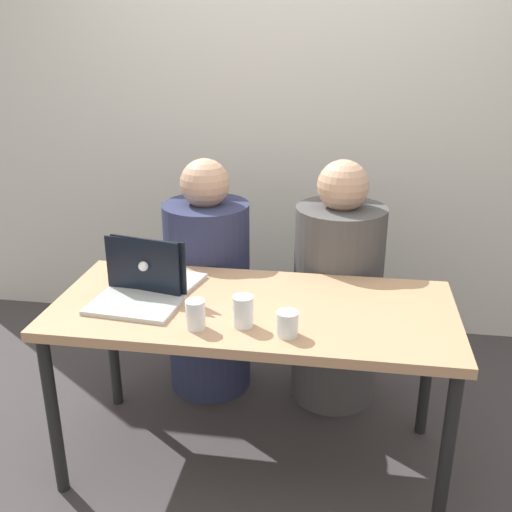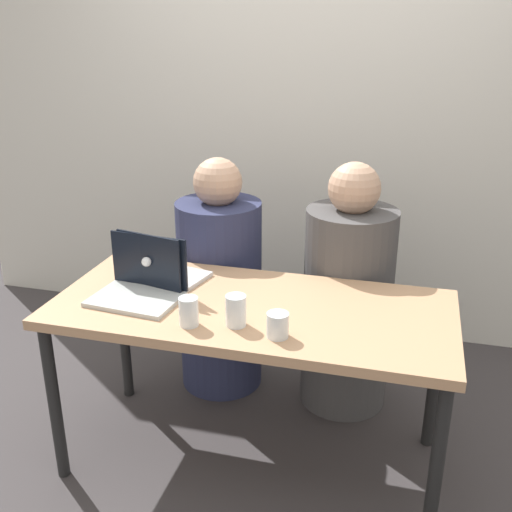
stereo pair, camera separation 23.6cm
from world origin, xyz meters
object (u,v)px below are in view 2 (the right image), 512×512
(laptop_back_left, at_px, (162,271))
(water_glass_right, at_px, (278,327))
(water_glass_left, at_px, (189,313))
(water_glass_center, at_px, (236,313))
(person_on_left, at_px, (220,288))
(person_on_right, at_px, (347,302))
(laptop_front_left, at_px, (140,285))

(laptop_back_left, height_order, water_glass_right, laptop_back_left)
(water_glass_left, xyz_separation_m, water_glass_center, (0.17, 0.04, 0.00))
(laptop_back_left, relative_size, water_glass_left, 3.22)
(person_on_left, xyz_separation_m, person_on_right, (0.64, 0.00, 0.01))
(laptop_back_left, xyz_separation_m, water_glass_center, (0.42, -0.29, -0.00))
(laptop_back_left, height_order, water_glass_left, laptop_back_left)
(person_on_right, xyz_separation_m, water_glass_left, (-0.50, -0.79, 0.26))
(person_on_right, distance_m, water_glass_center, 0.85)
(person_on_left, xyz_separation_m, water_glass_center, (0.31, -0.74, 0.27))
(person_on_left, relative_size, laptop_back_left, 3.39)
(person_on_right, relative_size, laptop_back_left, 3.44)
(person_on_right, distance_m, laptop_front_left, 1.02)
(laptop_back_left, bearing_deg, laptop_front_left, 93.39)
(laptop_front_left, distance_m, water_glass_left, 0.33)
(person_on_right, xyz_separation_m, water_glass_center, (-0.33, -0.74, 0.26))
(water_glass_center, bearing_deg, laptop_front_left, 163.38)
(person_on_right, height_order, water_glass_center, person_on_right)
(person_on_left, distance_m, laptop_front_left, 0.68)
(person_on_left, distance_m, water_glass_right, 0.96)
(person_on_right, xyz_separation_m, laptop_front_left, (-0.77, -0.61, 0.26))
(person_on_right, distance_m, laptop_back_left, 0.91)
(person_on_left, height_order, water_glass_left, person_on_left)
(person_on_right, bearing_deg, water_glass_left, 60.30)
(laptop_front_left, height_order, water_glass_center, laptop_front_left)
(person_on_left, bearing_deg, laptop_back_left, 84.95)
(person_on_left, distance_m, water_glass_center, 0.85)
(laptop_back_left, height_order, water_glass_center, laptop_back_left)
(water_glass_center, bearing_deg, water_glass_right, -14.78)
(person_on_left, height_order, laptop_back_left, person_on_left)
(water_glass_left, bearing_deg, water_glass_center, 14.76)
(laptop_front_left, xyz_separation_m, water_glass_left, (0.28, -0.18, -0.00))
(laptop_back_left, bearing_deg, water_glass_right, 163.12)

